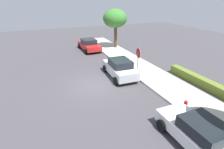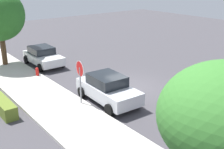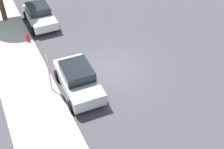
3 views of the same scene
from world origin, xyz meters
name	(u,v)px [view 3 (image 3 of 3)]	position (x,y,z in m)	size (l,w,h in m)	color
ground_plane	(111,70)	(0.00, 0.00, 0.00)	(60.00, 60.00, 0.00)	#423F44
sidewalk_curb	(30,95)	(0.00, 5.07, 0.07)	(32.00, 3.08, 0.14)	beige
stop_sign	(48,67)	(-0.20, 3.85, 1.75)	(0.85, 0.11, 2.52)	gray
parked_car_silver	(78,79)	(-0.73, 2.43, 0.79)	(4.13, 2.15, 1.56)	silver
parked_car_white	(40,15)	(7.70, 2.34, 0.74)	(3.97, 2.03, 1.44)	white
fire_hydrant	(28,38)	(5.41, 3.87, 0.36)	(0.30, 0.22, 0.72)	red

